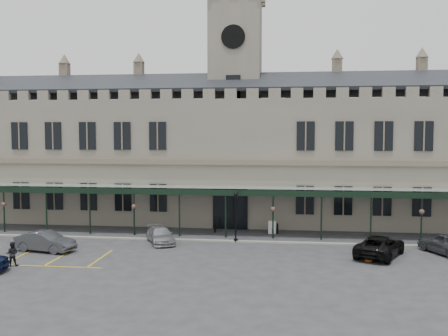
# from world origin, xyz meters

# --- Properties ---
(ground) EXTENTS (140.00, 140.00, 0.00)m
(ground) POSITION_xyz_m (0.00, 0.00, 0.00)
(ground) COLOR #303033
(station_building) EXTENTS (60.00, 10.36, 17.30)m
(station_building) POSITION_xyz_m (0.00, 15.91, 6.47)
(station_building) COLOR #6E685C
(station_building) RESTS_ON ground
(clock_tower) EXTENTS (5.60, 5.60, 24.80)m
(clock_tower) POSITION_xyz_m (0.00, 16.00, 13.11)
(clock_tower) COLOR #6E685C
(clock_tower) RESTS_ON ground
(canopy) EXTENTS (50.00, 4.10, 4.30)m
(canopy) POSITION_xyz_m (0.00, 7.46, 2.40)
(canopy) COLOR #8C9E93
(canopy) RESTS_ON ground
(kerb) EXTENTS (60.00, 0.40, 0.12)m
(kerb) POSITION_xyz_m (0.00, 5.50, 0.06)
(kerb) COLOR gray
(kerb) RESTS_ON ground
(parking_markings) EXTENTS (16.00, 6.00, 0.01)m
(parking_markings) POSITION_xyz_m (-14.00, -1.50, 0.00)
(parking_markings) COLOR gold
(parking_markings) RESTS_ON ground
(tree_behind_left) EXTENTS (6.00, 6.00, 16.00)m
(tree_behind_left) POSITION_xyz_m (-22.00, 25.00, 12.81)
(tree_behind_left) COLOR #332314
(tree_behind_left) RESTS_ON ground
(tree_behind_mid) EXTENTS (6.00, 6.00, 16.00)m
(tree_behind_mid) POSITION_xyz_m (8.00, 25.00, 12.81)
(tree_behind_mid) COLOR #332314
(tree_behind_mid) RESTS_ON ground
(lamp_post_mid) EXTENTS (0.40, 0.40, 4.24)m
(lamp_post_mid) POSITION_xyz_m (1.02, 5.46, 2.51)
(lamp_post_mid) COLOR black
(lamp_post_mid) RESTS_ON ground
(traffic_cone) EXTENTS (0.49, 0.49, 0.77)m
(traffic_cone) POSITION_xyz_m (10.71, 0.52, 0.38)
(traffic_cone) COLOR #EC4C07
(traffic_cone) RESTS_ON ground
(sign_board) EXTENTS (0.67, 0.07, 1.14)m
(sign_board) POSITION_xyz_m (3.89, 9.14, 0.56)
(sign_board) COLOR black
(sign_board) RESTS_ON ground
(bollard_left) EXTENTS (0.16, 0.16, 0.92)m
(bollard_left) POSITION_xyz_m (-1.19, 9.16, 0.46)
(bollard_left) COLOR black
(bollard_left) RESTS_ON ground
(bollard_right) EXTENTS (0.17, 0.17, 0.96)m
(bollard_right) POSITION_xyz_m (4.35, 9.11, 0.48)
(bollard_right) COLOR black
(bollard_right) RESTS_ON ground
(car_left_b) EXTENTS (4.82, 2.49, 1.51)m
(car_left_b) POSITION_xyz_m (-12.86, 0.59, 0.76)
(car_left_b) COLOR #393B41
(car_left_b) RESTS_ON ground
(car_taxi) EXTENTS (3.50, 4.73, 1.27)m
(car_taxi) POSITION_xyz_m (-5.00, 4.46, 0.64)
(car_taxi) COLOR #919398
(car_taxi) RESTS_ON ground
(car_van) EXTENTS (4.67, 5.99, 1.51)m
(car_van) POSITION_xyz_m (11.76, 1.95, 0.76)
(car_van) COLOR black
(car_van) RESTS_ON ground
(car_right_a) EXTENTS (3.74, 5.14, 1.63)m
(car_right_a) POSITION_xyz_m (16.75, 3.03, 0.81)
(car_right_a) COLOR #393B41
(car_right_a) RESTS_ON ground
(person_b) EXTENTS (0.92, 0.79, 1.64)m
(person_b) POSITION_xyz_m (-13.10, -3.59, 0.82)
(person_b) COLOR black
(person_b) RESTS_ON ground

